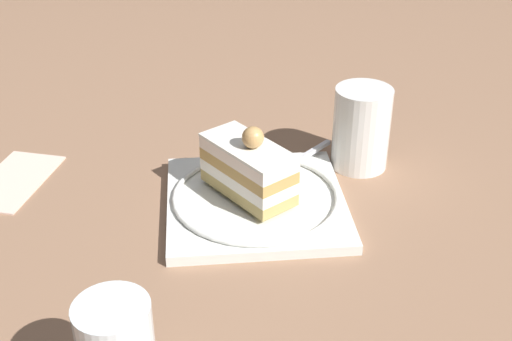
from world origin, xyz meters
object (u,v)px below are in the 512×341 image
object	(u,v)px
dessert_plate	(256,201)
cake_slice	(248,168)
drink_glass_far	(361,133)
fork	(298,160)
folded_napkin	(13,180)

from	to	relation	value
dessert_plate	cake_slice	xyz separation A→B (m)	(0.01, -0.01, 0.04)
drink_glass_far	cake_slice	bearing A→B (deg)	27.48
dessert_plate	drink_glass_far	world-z (taller)	drink_glass_far
fork	cake_slice	bearing A→B (deg)	42.09
fork	drink_glass_far	xyz separation A→B (m)	(-0.08, -0.02, 0.02)
drink_glass_far	folded_napkin	distance (m)	0.42
dessert_plate	fork	xyz separation A→B (m)	(-0.06, -0.06, 0.01)
drink_glass_far	folded_napkin	bearing A→B (deg)	-0.72
cake_slice	folded_napkin	xyz separation A→B (m)	(0.27, -0.08, -0.05)
cake_slice	folded_napkin	size ratio (longest dim) A/B	0.93
dessert_plate	drink_glass_far	xyz separation A→B (m)	(-0.14, -0.08, 0.04)
fork	drink_glass_far	distance (m)	0.08
cake_slice	dessert_plate	bearing A→B (deg)	144.21
dessert_plate	folded_napkin	bearing A→B (deg)	-16.99
cake_slice	drink_glass_far	xyz separation A→B (m)	(-0.14, -0.07, -0.00)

